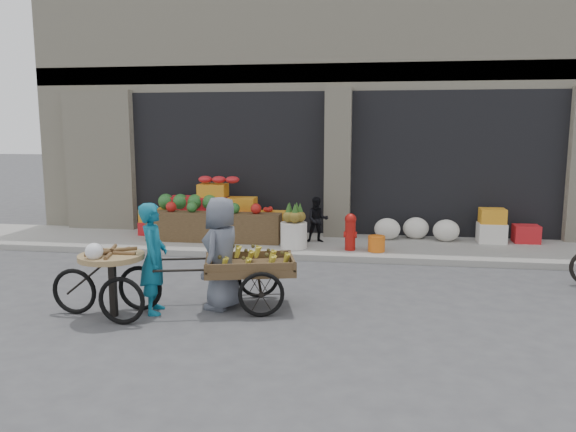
# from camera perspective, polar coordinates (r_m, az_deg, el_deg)

# --- Properties ---
(ground) EXTENTS (80.00, 80.00, 0.00)m
(ground) POSITION_cam_1_polar(r_m,az_deg,el_deg) (7.52, 2.39, -10.08)
(ground) COLOR #424244
(ground) RESTS_ON ground
(sidewalk) EXTENTS (18.00, 2.20, 0.12)m
(sidewalk) POSITION_cam_1_polar(r_m,az_deg,el_deg) (11.44, 4.68, -3.10)
(sidewalk) COLOR gray
(sidewalk) RESTS_ON ground
(building) EXTENTS (14.00, 6.45, 7.00)m
(building) POSITION_cam_1_polar(r_m,az_deg,el_deg) (15.14, 5.94, 12.45)
(building) COLOR beige
(building) RESTS_ON ground
(fruit_display) EXTENTS (3.10, 1.12, 1.24)m
(fruit_display) POSITION_cam_1_polar(r_m,az_deg,el_deg) (12.03, -7.07, 0.42)
(fruit_display) COLOR red
(fruit_display) RESTS_ON sidewalk
(pineapple_bin) EXTENTS (0.52, 0.52, 0.50)m
(pineapple_bin) POSITION_cam_1_polar(r_m,az_deg,el_deg) (10.97, 0.60, -1.94)
(pineapple_bin) COLOR silver
(pineapple_bin) RESTS_ON sidewalk
(fire_hydrant) EXTENTS (0.22, 0.22, 0.71)m
(fire_hydrant) POSITION_cam_1_polar(r_m,az_deg,el_deg) (10.80, 6.35, -1.46)
(fire_hydrant) COLOR #A5140F
(fire_hydrant) RESTS_ON sidewalk
(orange_bucket) EXTENTS (0.32, 0.32, 0.30)m
(orange_bucket) POSITION_cam_1_polar(r_m,az_deg,el_deg) (10.78, 8.98, -2.79)
(orange_bucket) COLOR orange
(orange_bucket) RESTS_ON sidewalk
(right_bay_goods) EXTENTS (3.35, 0.60, 0.70)m
(right_bay_goods) POSITION_cam_1_polar(r_m,az_deg,el_deg) (12.08, 17.38, -1.16)
(right_bay_goods) COLOR silver
(right_bay_goods) RESTS_ON sidewalk
(seated_person) EXTENTS (0.51, 0.43, 0.93)m
(seated_person) POSITION_cam_1_polar(r_m,az_deg,el_deg) (11.47, 3.00, -0.38)
(seated_person) COLOR black
(seated_person) RESTS_ON sidewalk
(banana_cart) EXTENTS (2.18, 1.29, 0.86)m
(banana_cart) POSITION_cam_1_polar(r_m,az_deg,el_deg) (7.70, -4.24, -4.79)
(banana_cart) COLOR brown
(banana_cart) RESTS_ON ground
(vendor_woman) EXTENTS (0.47, 0.61, 1.48)m
(vendor_woman) POSITION_cam_1_polar(r_m,az_deg,el_deg) (7.66, -13.49, -4.19)
(vendor_woman) COLOR #106480
(vendor_woman) RESTS_ON ground
(tricycle_cart) EXTENTS (1.42, 0.85, 0.95)m
(tricycle_cart) POSITION_cam_1_polar(r_m,az_deg,el_deg) (7.68, -17.47, -5.67)
(tricycle_cart) COLOR #9E7F51
(tricycle_cart) RESTS_ON ground
(vendor_grey) EXTENTS (0.64, 0.84, 1.54)m
(vendor_grey) POSITION_cam_1_polar(r_m,az_deg,el_deg) (7.68, -6.75, -3.77)
(vendor_grey) COLOR slate
(vendor_grey) RESTS_ON ground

